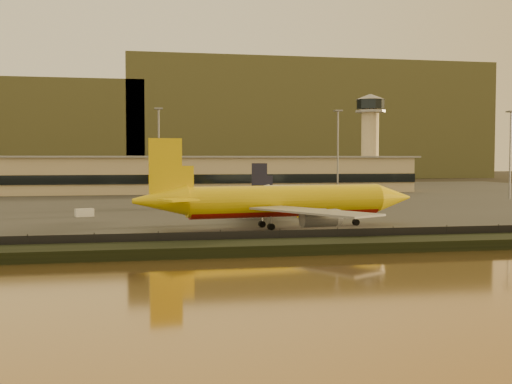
# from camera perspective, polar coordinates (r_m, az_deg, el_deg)

# --- Properties ---
(ground) EXTENTS (900.00, 900.00, 0.00)m
(ground) POSITION_cam_1_polar(r_m,az_deg,el_deg) (97.88, -0.73, -4.00)
(ground) COLOR black
(ground) RESTS_ON ground
(embankment) EXTENTS (320.00, 7.00, 1.40)m
(embankment) POSITION_cam_1_polar(r_m,az_deg,el_deg) (81.26, 1.41, -4.95)
(embankment) COLOR black
(embankment) RESTS_ON ground
(tarmac) EXTENTS (320.00, 220.00, 0.20)m
(tarmac) POSITION_cam_1_polar(r_m,az_deg,el_deg) (191.75, -5.80, -0.55)
(tarmac) COLOR #2D2D2D
(tarmac) RESTS_ON ground
(perimeter_fence) EXTENTS (300.00, 0.05, 2.20)m
(perimeter_fence) POSITION_cam_1_polar(r_m,az_deg,el_deg) (85.06, 0.83, -4.18)
(perimeter_fence) COLOR black
(perimeter_fence) RESTS_ON tarmac
(terminal_building) EXTENTS (202.00, 25.00, 12.60)m
(terminal_building) POSITION_cam_1_polar(r_m,az_deg,el_deg) (221.24, -10.28, 1.48)
(terminal_building) COLOR #C7AF8A
(terminal_building) RESTS_ON tarmac
(control_tower) EXTENTS (11.20, 11.20, 35.50)m
(control_tower) POSITION_cam_1_polar(r_m,az_deg,el_deg) (243.03, 10.10, 5.25)
(control_tower) COLOR #C7AF8A
(control_tower) RESTS_ON tarmac
(apron_light_masts) EXTENTS (152.20, 12.20, 25.40)m
(apron_light_masts) POSITION_cam_1_polar(r_m,az_deg,el_deg) (173.67, -0.28, 4.24)
(apron_light_masts) COLOR slate
(apron_light_masts) RESTS_ON tarmac
(distant_hills) EXTENTS (470.00, 160.00, 70.00)m
(distant_hills) POSITION_cam_1_polar(r_m,az_deg,el_deg) (436.04, -11.50, 5.50)
(distant_hills) COLOR brown
(distant_hills) RESTS_ON ground
(dhl_cargo_jet) EXTENTS (49.92, 48.45, 14.91)m
(dhl_cargo_jet) POSITION_cam_1_polar(r_m,az_deg,el_deg) (107.82, 2.27, -0.87)
(dhl_cargo_jet) COLOR yellow
(dhl_cargo_jet) RESTS_ON tarmac
(white_narrowbody_jet) EXTENTS (36.68, 35.88, 10.56)m
(white_narrowbody_jet) POSITION_cam_1_polar(r_m,az_deg,el_deg) (162.49, 5.33, -0.04)
(white_narrowbody_jet) COLOR white
(white_narrowbody_jet) RESTS_ON tarmac
(gse_vehicle_yellow) EXTENTS (4.45, 2.72, 1.87)m
(gse_vehicle_yellow) POSITION_cam_1_polar(r_m,az_deg,el_deg) (128.29, 4.56, -1.84)
(gse_vehicle_yellow) COLOR yellow
(gse_vehicle_yellow) RESTS_ON tarmac
(gse_vehicle_white) EXTENTS (3.91, 2.58, 1.62)m
(gse_vehicle_white) POSITION_cam_1_polar(r_m,az_deg,el_deg) (133.90, -15.01, -1.78)
(gse_vehicle_white) COLOR white
(gse_vehicle_white) RESTS_ON tarmac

